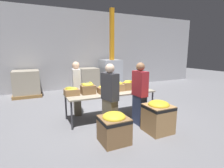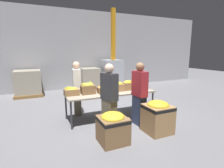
# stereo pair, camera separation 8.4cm
# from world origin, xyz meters

# --- Properties ---
(ground_plane) EXTENTS (30.00, 30.00, 0.00)m
(ground_plane) POSITION_xyz_m (0.00, 0.00, 0.00)
(ground_plane) COLOR slate
(wall_back) EXTENTS (16.00, 0.08, 4.00)m
(wall_back) POSITION_xyz_m (0.00, 4.52, 2.00)
(wall_back) COLOR #A8A8AD
(wall_back) RESTS_ON ground_plane
(sorting_table) EXTENTS (2.59, 0.88, 0.77)m
(sorting_table) POSITION_xyz_m (0.00, 0.00, 0.72)
(sorting_table) COLOR #9E937F
(sorting_table) RESTS_ON ground_plane
(banana_box_0) EXTENTS (0.38, 0.33, 0.24)m
(banana_box_0) POSITION_xyz_m (-1.11, 0.10, 0.88)
(banana_box_0) COLOR olive
(banana_box_0) RESTS_ON sorting_table
(banana_box_1) EXTENTS (0.39, 0.32, 0.32)m
(banana_box_1) POSITION_xyz_m (-0.67, 0.04, 0.93)
(banana_box_1) COLOR olive
(banana_box_1) RESTS_ON sorting_table
(banana_box_2) EXTENTS (0.38, 0.31, 0.23)m
(banana_box_2) POSITION_xyz_m (-0.21, -0.06, 0.88)
(banana_box_2) COLOR olive
(banana_box_2) RESTS_ON sorting_table
(banana_box_3) EXTENTS (0.38, 0.29, 0.28)m
(banana_box_3) POSITION_xyz_m (0.23, 0.02, 0.91)
(banana_box_3) COLOR #A37A4C
(banana_box_3) RESTS_ON sorting_table
(banana_box_4) EXTENTS (0.38, 0.31, 0.31)m
(banana_box_4) POSITION_xyz_m (0.63, 0.03, 0.92)
(banana_box_4) COLOR olive
(banana_box_4) RESTS_ON sorting_table
(banana_box_5) EXTENTS (0.38, 0.33, 0.30)m
(banana_box_5) POSITION_xyz_m (1.06, 0.04, 0.93)
(banana_box_5) COLOR #A37A4C
(banana_box_5) RESTS_ON sorting_table
(volunteer_0) EXTENTS (0.28, 0.46, 1.64)m
(volunteer_0) POSITION_xyz_m (-0.83, 0.67, 0.81)
(volunteer_0) COLOR #6B604C
(volunteer_0) RESTS_ON ground_plane
(volunteer_1) EXTENTS (0.32, 0.48, 1.66)m
(volunteer_1) POSITION_xyz_m (-0.39, -0.81, 0.82)
(volunteer_1) COLOR #6B604C
(volunteer_1) RESTS_ON ground_plane
(volunteer_2) EXTENTS (0.24, 0.45, 1.66)m
(volunteer_2) POSITION_xyz_m (0.49, -0.78, 0.82)
(volunteer_2) COLOR #2D3856
(volunteer_2) RESTS_ON ground_plane
(donation_bin_0) EXTENTS (0.59, 0.59, 0.68)m
(donation_bin_0) POSITION_xyz_m (-0.55, -1.38, 0.36)
(donation_bin_0) COLOR olive
(donation_bin_0) RESTS_ON ground_plane
(donation_bin_1) EXTENTS (0.60, 0.60, 0.79)m
(donation_bin_1) POSITION_xyz_m (0.63, -1.38, 0.42)
(donation_bin_1) COLOR #A37A4C
(donation_bin_1) RESTS_ON ground_plane
(support_pillar) EXTENTS (0.19, 0.19, 4.00)m
(support_pillar) POSITION_xyz_m (1.72, 3.58, 2.00)
(support_pillar) COLOR orange
(support_pillar) RESTS_ON ground_plane
(pallet_stack_0) EXTENTS (1.15, 1.15, 1.13)m
(pallet_stack_0) POSITION_xyz_m (-2.28, 3.84, 0.55)
(pallet_stack_0) COLOR olive
(pallet_stack_0) RESTS_ON ground_plane
(pallet_stack_1) EXTENTS (1.06, 1.06, 1.51)m
(pallet_stack_1) POSITION_xyz_m (1.72, 3.76, 0.74)
(pallet_stack_1) COLOR olive
(pallet_stack_1) RESTS_ON ground_plane
(pallet_stack_2) EXTENTS (0.98, 0.98, 1.11)m
(pallet_stack_2) POSITION_xyz_m (0.56, 3.91, 0.54)
(pallet_stack_2) COLOR olive
(pallet_stack_2) RESTS_ON ground_plane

